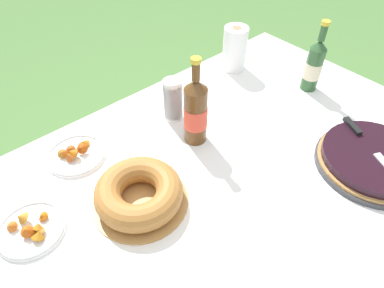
{
  "coord_description": "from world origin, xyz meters",
  "views": [
    {
      "loc": [
        -0.61,
        -0.51,
        1.61
      ],
      "look_at": [
        -0.05,
        0.12,
        0.79
      ],
      "focal_mm": 32.0,
      "sensor_mm": 36.0,
      "label": 1
    }
  ],
  "objects_px": {
    "cider_bottle_green": "(314,65)",
    "snack_plate_left": "(76,154)",
    "cup_stack": "(173,100)",
    "cider_bottle_amber": "(196,112)",
    "berry_tart": "(373,160)",
    "snack_plate_right": "(31,229)",
    "paper_towel_roll": "(235,49)",
    "bundt_cake": "(139,193)",
    "serving_knife": "(371,147)"
  },
  "relations": [
    {
      "from": "berry_tart",
      "to": "snack_plate_left",
      "type": "distance_m",
      "value": 1.03
    },
    {
      "from": "snack_plate_left",
      "to": "berry_tart",
      "type": "bearing_deg",
      "value": -43.54
    },
    {
      "from": "cider_bottle_green",
      "to": "paper_towel_roll",
      "type": "relative_size",
      "value": 1.5
    },
    {
      "from": "paper_towel_roll",
      "to": "cup_stack",
      "type": "bearing_deg",
      "value": -167.35
    },
    {
      "from": "bundt_cake",
      "to": "cider_bottle_green",
      "type": "relative_size",
      "value": 0.98
    },
    {
      "from": "serving_knife",
      "to": "cider_bottle_green",
      "type": "height_order",
      "value": "cider_bottle_green"
    },
    {
      "from": "cider_bottle_amber",
      "to": "snack_plate_right",
      "type": "xyz_separation_m",
      "value": [
        -0.62,
        0.02,
        -0.12
      ]
    },
    {
      "from": "bundt_cake",
      "to": "snack_plate_left",
      "type": "xyz_separation_m",
      "value": [
        -0.06,
        0.31,
        -0.03
      ]
    },
    {
      "from": "bundt_cake",
      "to": "berry_tart",
      "type": "bearing_deg",
      "value": -30.04
    },
    {
      "from": "cider_bottle_green",
      "to": "snack_plate_left",
      "type": "height_order",
      "value": "cider_bottle_green"
    },
    {
      "from": "snack_plate_right",
      "to": "bundt_cake",
      "type": "bearing_deg",
      "value": -22.31
    },
    {
      "from": "berry_tart",
      "to": "cider_bottle_green",
      "type": "height_order",
      "value": "cider_bottle_green"
    },
    {
      "from": "bundt_cake",
      "to": "snack_plate_right",
      "type": "height_order",
      "value": "bundt_cake"
    },
    {
      "from": "berry_tart",
      "to": "snack_plate_right",
      "type": "xyz_separation_m",
      "value": [
        -0.99,
        0.52,
        -0.02
      ]
    },
    {
      "from": "cup_stack",
      "to": "snack_plate_left",
      "type": "xyz_separation_m",
      "value": [
        -0.4,
        0.06,
        -0.07
      ]
    },
    {
      "from": "berry_tart",
      "to": "cider_bottle_green",
      "type": "distance_m",
      "value": 0.48
    },
    {
      "from": "bundt_cake",
      "to": "paper_towel_roll",
      "type": "bearing_deg",
      "value": 24.2
    },
    {
      "from": "berry_tart",
      "to": "cup_stack",
      "type": "xyz_separation_m",
      "value": [
        -0.35,
        0.65,
        0.06
      ]
    },
    {
      "from": "cup_stack",
      "to": "cider_bottle_amber",
      "type": "height_order",
      "value": "cider_bottle_amber"
    },
    {
      "from": "berry_tart",
      "to": "snack_plate_left",
      "type": "height_order",
      "value": "snack_plate_left"
    },
    {
      "from": "snack_plate_left",
      "to": "cider_bottle_amber",
      "type": "bearing_deg",
      "value": -28.47
    },
    {
      "from": "cider_bottle_green",
      "to": "cider_bottle_amber",
      "type": "height_order",
      "value": "cider_bottle_amber"
    },
    {
      "from": "berry_tart",
      "to": "paper_towel_roll",
      "type": "relative_size",
      "value": 1.84
    },
    {
      "from": "serving_knife",
      "to": "snack_plate_left",
      "type": "xyz_separation_m",
      "value": [
        -0.76,
        0.68,
        -0.05
      ]
    },
    {
      "from": "serving_knife",
      "to": "cider_bottle_amber",
      "type": "distance_m",
      "value": 0.61
    },
    {
      "from": "cider_bottle_green",
      "to": "snack_plate_right",
      "type": "distance_m",
      "value": 1.22
    },
    {
      "from": "cup_stack",
      "to": "paper_towel_roll",
      "type": "bearing_deg",
      "value": 12.65
    },
    {
      "from": "berry_tart",
      "to": "paper_towel_roll",
      "type": "height_order",
      "value": "paper_towel_roll"
    },
    {
      "from": "berry_tart",
      "to": "cider_bottle_green",
      "type": "relative_size",
      "value": 1.23
    },
    {
      "from": "cup_stack",
      "to": "snack_plate_right",
      "type": "height_order",
      "value": "cup_stack"
    },
    {
      "from": "berry_tart",
      "to": "bundt_cake",
      "type": "bearing_deg",
      "value": 149.96
    },
    {
      "from": "cider_bottle_amber",
      "to": "bundt_cake",
      "type": "bearing_deg",
      "value": -162.12
    },
    {
      "from": "cider_bottle_amber",
      "to": "snack_plate_left",
      "type": "bearing_deg",
      "value": 151.53
    },
    {
      "from": "berry_tart",
      "to": "cider_bottle_amber",
      "type": "relative_size",
      "value": 1.11
    },
    {
      "from": "cup_stack",
      "to": "cider_bottle_amber",
      "type": "xyz_separation_m",
      "value": [
        -0.02,
        -0.15,
        0.04
      ]
    },
    {
      "from": "cider_bottle_green",
      "to": "cider_bottle_amber",
      "type": "distance_m",
      "value": 0.6
    },
    {
      "from": "snack_plate_right",
      "to": "paper_towel_roll",
      "type": "distance_m",
      "value": 1.11
    },
    {
      "from": "bundt_cake",
      "to": "snack_plate_left",
      "type": "relative_size",
      "value": 1.46
    },
    {
      "from": "berry_tart",
      "to": "serving_knife",
      "type": "relative_size",
      "value": 1.09
    },
    {
      "from": "cider_bottle_green",
      "to": "snack_plate_right",
      "type": "xyz_separation_m",
      "value": [
        -1.22,
        0.1,
        -0.1
      ]
    },
    {
      "from": "cider_bottle_green",
      "to": "cider_bottle_amber",
      "type": "bearing_deg",
      "value": 171.98
    },
    {
      "from": "cup_stack",
      "to": "cider_bottle_amber",
      "type": "relative_size",
      "value": 0.52
    },
    {
      "from": "bundt_cake",
      "to": "cider_bottle_amber",
      "type": "bearing_deg",
      "value": 17.88
    },
    {
      "from": "cup_stack",
      "to": "paper_towel_roll",
      "type": "distance_m",
      "value": 0.46
    },
    {
      "from": "snack_plate_left",
      "to": "paper_towel_roll",
      "type": "xyz_separation_m",
      "value": [
        0.84,
        0.04,
        0.09
      ]
    },
    {
      "from": "paper_towel_roll",
      "to": "cider_bottle_amber",
      "type": "bearing_deg",
      "value": -151.7
    },
    {
      "from": "cup_stack",
      "to": "snack_plate_right",
      "type": "xyz_separation_m",
      "value": [
        -0.64,
        -0.13,
        -0.07
      ]
    },
    {
      "from": "berry_tart",
      "to": "bundt_cake",
      "type": "xyz_separation_m",
      "value": [
        -0.69,
        0.4,
        0.02
      ]
    },
    {
      "from": "cider_bottle_green",
      "to": "snack_plate_left",
      "type": "relative_size",
      "value": 1.49
    },
    {
      "from": "cup_stack",
      "to": "serving_knife",
      "type": "bearing_deg",
      "value": -59.89
    }
  ]
}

